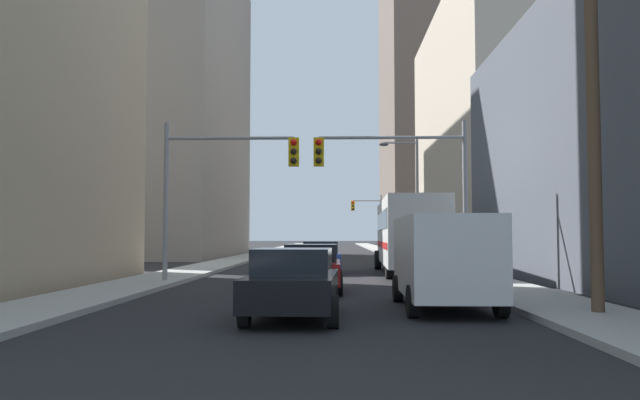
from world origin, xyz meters
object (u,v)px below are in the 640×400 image
Objects in this scene: sedan_red at (312,268)px; traffic_signal_near_left at (225,173)px; sedan_blue at (320,257)px; traffic_signal_near_right at (397,172)px; traffic_signal_far_right at (368,214)px; cargo_van_white at (443,256)px; city_bus at (409,233)px; sedan_black at (293,283)px.

sedan_red is 5.63m from traffic_signal_near_left.
traffic_signal_near_left reaches higher than sedan_blue.
traffic_signal_far_right is at bearing 88.48° from traffic_signal_near_right.
cargo_van_white is 5.64m from sedan_red.
traffic_signal_near_right is at bearing -66.26° from sedan_blue.
traffic_signal_near_right is (6.37, 0.00, 0.03)m from traffic_signal_near_left.
city_bus is 1.93× the size of traffic_signal_near_right.
traffic_signal_far_right is at bearing 89.99° from city_bus.
sedan_blue is 36.17m from traffic_signal_far_right.
sedan_blue is 0.71× the size of traffic_signal_near_right.
traffic_signal_near_left and traffic_signal_far_right have the same top height.
traffic_signal_near_left is (-7.49, -6.28, 2.17)m from city_bus.
traffic_signal_far_right reaches higher than sedan_blue.
traffic_signal_near_left is 6.37m from traffic_signal_near_right.
sedan_red is at bearing -90.27° from sedan_blue.
traffic_signal_near_right is (3.04, 3.08, 3.36)m from sedan_red.
sedan_blue is at bearing 113.74° from traffic_signal_near_right.
sedan_black is at bearing -90.68° from sedan_blue.
city_bus is at bearing -90.01° from traffic_signal_far_right.
traffic_signal_far_right is (0.76, 50.13, 2.73)m from cargo_van_white.
sedan_black is 52.38m from traffic_signal_far_right.
traffic_signal_far_right is at bearing 84.79° from sedan_red.
sedan_blue is 0.71× the size of traffic_signal_near_left.
cargo_van_white is 1.23× the size of sedan_blue.
sedan_black is (-4.31, -15.79, -1.16)m from city_bus.
sedan_black is 10.57m from traffic_signal_near_left.
sedan_black is (-3.56, -1.97, -0.52)m from cargo_van_white.
traffic_signal_near_left reaches higher than city_bus.
sedan_blue is (0.19, 16.31, 0.00)m from sedan_black.
sedan_blue is (-3.36, 14.35, -0.52)m from cargo_van_white.
traffic_signal_near_right is at bearing -91.52° from traffic_signal_far_right.
city_bus is 2.76× the size of sedan_red.
traffic_signal_far_right reaches higher than city_bus.
cargo_van_white is 0.87× the size of traffic_signal_near_right.
traffic_signal_far_right is (4.32, 52.10, 3.24)m from sedan_black.
sedan_black and sedan_red have the same top height.
traffic_signal_near_right reaches higher than sedan_red.
sedan_red is (0.15, 6.43, 0.00)m from sedan_black.
sedan_blue is at bearing 89.73° from sedan_red.
cargo_van_white is 50.21m from traffic_signal_far_right.
sedan_red is 0.70× the size of traffic_signal_near_left.
sedan_red is 0.99× the size of sedan_blue.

